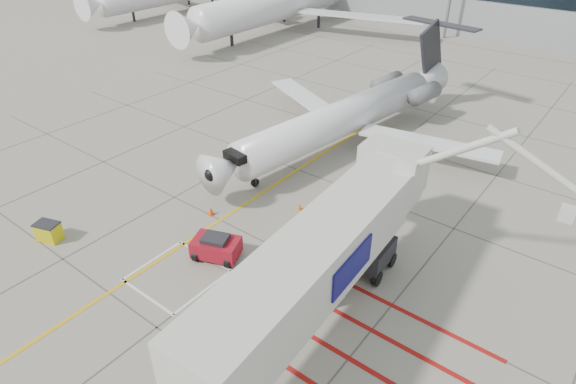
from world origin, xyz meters
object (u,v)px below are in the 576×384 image
Objects in this scene: pushback_tug at (216,246)px; spill_bin at (48,231)px; regional_jet at (324,107)px; jet_bridge at (309,277)px.

pushback_tug is 1.92× the size of spill_bin.
pushback_tug reaches higher than spill_bin.
regional_jet is 22.30× the size of spill_bin.
jet_bridge is 16.80m from spill_bin.
regional_jet is 14.30m from pushback_tug.
pushback_tug is at bearing 163.55° from jet_bridge.
jet_bridge is at bearing -8.30° from spill_bin.
jet_bridge is at bearing -49.82° from regional_jet.
jet_bridge is at bearing -34.00° from pushback_tug.
jet_bridge is 7.53× the size of pushback_tug.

